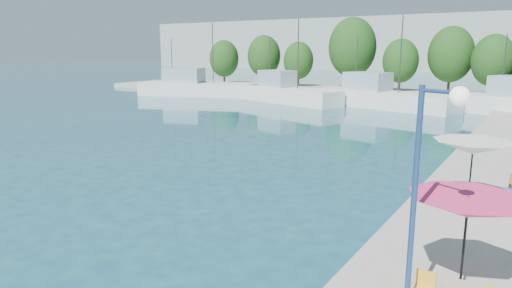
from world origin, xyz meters
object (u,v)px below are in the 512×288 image
Objects in this scene: trawler_01 at (199,88)px; umbrella_pink at (468,207)px; trawler_02 at (287,94)px; street_lamp at (431,164)px; trawler_03 at (382,98)px; umbrella_white at (473,147)px.

trawler_01 is 55.15m from umbrella_pink.
trawler_01 is 6.62× the size of umbrella_pink.
trawler_02 is 46.59m from street_lamp.
street_lamp is (-0.52, -1.84, 1.34)m from umbrella_pink.
umbrella_white is (13.20, -32.05, 1.77)m from trawler_03.
trawler_03 reaches higher than street_lamp.
trawler_01 is 14.41m from trawler_02.
trawler_03 is at bearing 109.82° from umbrella_pink.
trawler_02 is (14.39, -0.80, 0.00)m from trawler_01.
trawler_02 is at bearing 123.85° from umbrella_pink.
trawler_01 is 56.13m from street_lamp.
trawler_01 is 3.53× the size of street_lamp.
umbrella_white is at bearing 96.53° from umbrella_pink.
umbrella_pink is (39.58, -38.36, 1.68)m from trawler_01.
trawler_02 is 11.29m from trawler_03.
trawler_01 is at bearing 157.75° from street_lamp.
trawler_03 is 34.71m from umbrella_white.
trawler_02 reaches higher than umbrella_pink.
street_lamp is at bearing -57.41° from trawler_03.
trawler_02 is 0.91× the size of trawler_03.
trawler_02 reaches higher than umbrella_white.
trawler_02 reaches higher than street_lamp.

